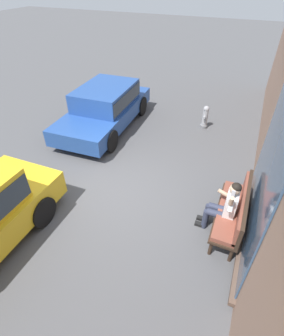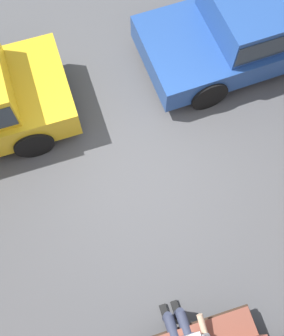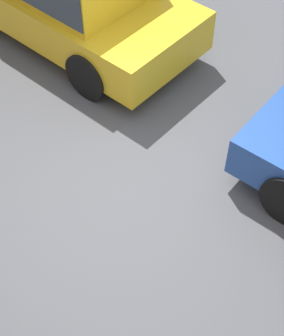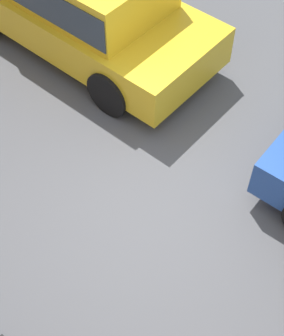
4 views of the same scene
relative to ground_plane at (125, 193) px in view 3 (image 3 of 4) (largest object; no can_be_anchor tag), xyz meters
name	(u,v)px [view 3 (image 3 of 4)]	position (x,y,z in m)	size (l,w,h in m)	color
ground_plane	(125,193)	(0.00, 0.00, 0.00)	(60.00, 60.00, 0.00)	#4C4C4F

